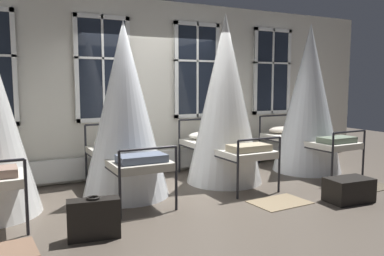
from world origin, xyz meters
name	(u,v)px	position (x,y,z in m)	size (l,w,h in m)	color
ground	(179,188)	(0.00, 0.00, 0.00)	(18.47, 18.47, 0.00)	brown
back_wall_with_windows	(151,88)	(0.00, 1.19, 1.58)	(10.24, 0.10, 3.16)	beige
window_bank	(154,115)	(0.00, 1.07, 1.10)	(6.40, 0.10, 2.74)	black
cot_second	(125,112)	(-0.89, -0.01, 1.26)	(1.29, 1.98, 2.59)	black
cot_third	(225,101)	(0.86, 0.02, 1.37)	(1.29, 1.97, 2.82)	black
cot_fourth	(309,100)	(2.72, -0.01, 1.35)	(1.29, 1.98, 2.78)	black
rug_third	(280,202)	(0.91, -1.38, 0.01)	(0.80, 0.56, 0.01)	#8E7A5B
rug_fourth	(367,186)	(2.72, -1.38, 0.01)	(0.80, 0.56, 0.01)	brown
suitcase_dark	(94,219)	(-1.73, -1.44, 0.22)	(0.58, 0.29, 0.47)	black
travel_trunk	(349,190)	(1.81, -1.79, 0.17)	(0.64, 0.40, 0.34)	black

